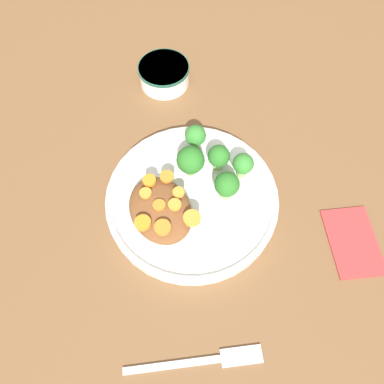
{
  "coord_description": "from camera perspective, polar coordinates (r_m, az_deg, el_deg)",
  "views": [
    {
      "loc": [
        -0.25,
        0.13,
        0.56
      ],
      "look_at": [
        0.0,
        0.0,
        0.04
      ],
      "focal_mm": 35.0,
      "sensor_mm": 36.0,
      "label": 1
    }
  ],
  "objects": [
    {
      "name": "carrot_slice_4",
      "position": [
        0.57,
        -5.03,
        -2.01
      ],
      "size": [
        0.02,
        0.02,
        0.0
      ],
      "primitive_type": "cylinder",
      "color": "orange",
      "rests_on": "stew_mound"
    },
    {
      "name": "carrot_slice_1",
      "position": [
        0.59,
        -3.85,
        2.37
      ],
      "size": [
        0.02,
        0.02,
        0.0
      ],
      "primitive_type": "cylinder",
      "color": "orange",
      "rests_on": "stew_mound"
    },
    {
      "name": "carrot_slice_3",
      "position": [
        0.55,
        -4.51,
        -5.4
      ],
      "size": [
        0.03,
        0.03,
        0.01
      ],
      "primitive_type": "cylinder",
      "color": "orange",
      "rests_on": "stew_mound"
    },
    {
      "name": "fork",
      "position": [
        0.56,
        2.37,
        -24.26
      ],
      "size": [
        0.08,
        0.19,
        0.01
      ],
      "rotation": [
        0.0,
        0.0,
        10.64
      ],
      "color": "#B8B8B8",
      "rests_on": "ground_plane"
    },
    {
      "name": "dip_bowl",
      "position": [
        0.77,
        -4.28,
        17.58
      ],
      "size": [
        0.1,
        0.1,
        0.04
      ],
      "color": "white",
      "rests_on": "ground_plane"
    },
    {
      "name": "napkin",
      "position": [
        0.65,
        23.35,
        -6.9
      ],
      "size": [
        0.14,
        0.11,
        0.01
      ],
      "rotation": [
        0.0,
        0.0,
        -0.37
      ],
      "color": "#B73333",
      "rests_on": "ground_plane"
    },
    {
      "name": "broccoli_floret_2",
      "position": [
        0.64,
        0.53,
        8.52
      ],
      "size": [
        0.04,
        0.04,
        0.05
      ],
      "color": "#7FA85B",
      "rests_on": "plate"
    },
    {
      "name": "plate",
      "position": [
        0.62,
        -0.0,
        -0.96
      ],
      "size": [
        0.28,
        0.28,
        0.03
      ],
      "color": "silver",
      "rests_on": "ground_plane"
    },
    {
      "name": "carrot_slice_7",
      "position": [
        0.56,
        -7.51,
        -4.67
      ],
      "size": [
        0.02,
        0.02,
        0.01
      ],
      "primitive_type": "cylinder",
      "color": "orange",
      "rests_on": "stew_mound"
    },
    {
      "name": "carrot_slice_5",
      "position": [
        0.55,
        -0.01,
        -4.01
      ],
      "size": [
        0.03,
        0.03,
        0.01
      ],
      "primitive_type": "cylinder",
      "color": "orange",
      "rests_on": "stew_mound"
    },
    {
      "name": "broccoli_floret_4",
      "position": [
        0.61,
        7.85,
        4.07
      ],
      "size": [
        0.03,
        0.03,
        0.05
      ],
      "color": "#7FA85B",
      "rests_on": "plate"
    },
    {
      "name": "stew_mound",
      "position": [
        0.58,
        -4.82,
        -2.69
      ],
      "size": [
        0.12,
        0.09,
        0.03
      ],
      "primitive_type": "ellipsoid",
      "color": "brown",
      "rests_on": "plate"
    },
    {
      "name": "carrot_slice_6",
      "position": [
        0.57,
        -2.11,
        0.0
      ],
      "size": [
        0.02,
        0.02,
        0.01
      ],
      "primitive_type": "cylinder",
      "color": "orange",
      "rests_on": "stew_mound"
    },
    {
      "name": "broccoli_floret_3",
      "position": [
        0.61,
        4.1,
        5.38
      ],
      "size": [
        0.04,
        0.04,
        0.05
      ],
      "color": "#7FA85B",
      "rests_on": "plate"
    },
    {
      "name": "broccoli_floret_1",
      "position": [
        0.6,
        -0.22,
        4.82
      ],
      "size": [
        0.05,
        0.05,
        0.06
      ],
      "color": "#759E51",
      "rests_on": "plate"
    },
    {
      "name": "ground_plane",
      "position": [
        0.63,
        -0.0,
        -1.54
      ],
      "size": [
        4.0,
        4.0,
        0.0
      ],
      "primitive_type": "plane",
      "color": "brown"
    },
    {
      "name": "carrot_slice_0",
      "position": [
        0.58,
        -7.09,
        -0.18
      ],
      "size": [
        0.02,
        0.02,
        0.01
      ],
      "primitive_type": "cylinder",
      "color": "orange",
      "rests_on": "stew_mound"
    },
    {
      "name": "broccoli_floret_0",
      "position": [
        0.59,
        5.33,
        1.05
      ],
      "size": [
        0.04,
        0.04,
        0.05
      ],
      "color": "#7FA85B",
      "rests_on": "plate"
    },
    {
      "name": "carrot_slice_2",
      "position": [
        0.56,
        -2.65,
        -1.96
      ],
      "size": [
        0.02,
        0.02,
        0.01
      ],
      "primitive_type": "cylinder",
      "color": "orange",
      "rests_on": "stew_mound"
    },
    {
      "name": "carrot_slice_8",
      "position": [
        0.59,
        -6.52,
        1.76
      ],
      "size": [
        0.02,
        0.02,
        0.01
      ],
      "primitive_type": "cylinder",
      "color": "orange",
      "rests_on": "stew_mound"
    }
  ]
}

